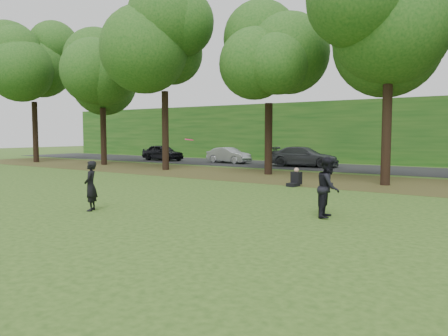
% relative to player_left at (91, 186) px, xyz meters
% --- Properties ---
extents(ground, '(120.00, 120.00, 0.00)m').
position_rel_player_left_xyz_m(ground, '(1.68, -0.29, -0.77)').
color(ground, '#264616').
rests_on(ground, ground).
extents(leaf_litter, '(60.00, 7.00, 0.01)m').
position_rel_player_left_xyz_m(leaf_litter, '(1.68, 12.71, -0.77)').
color(leaf_litter, '#4A331A').
rests_on(leaf_litter, ground).
extents(street, '(70.00, 7.00, 0.02)m').
position_rel_player_left_xyz_m(street, '(1.68, 20.71, -0.76)').
color(street, black).
rests_on(street, ground).
extents(far_hedge, '(70.00, 3.00, 5.00)m').
position_rel_player_left_xyz_m(far_hedge, '(1.68, 26.71, 1.73)').
color(far_hedge, '#154814').
rests_on(far_hedge, ground).
extents(player_left, '(0.63, 0.67, 1.54)m').
position_rel_player_left_xyz_m(player_left, '(0.00, 0.00, 0.00)').
color(player_left, black).
rests_on(player_left, ground).
extents(player_right, '(0.80, 0.94, 1.71)m').
position_rel_player_left_xyz_m(player_right, '(6.40, 3.17, 0.09)').
color(player_right, black).
rests_on(player_right, ground).
extents(parked_cars, '(38.96, 3.89, 1.42)m').
position_rel_player_left_xyz_m(parked_cars, '(0.78, 19.74, -0.09)').
color(parked_cars, black).
rests_on(parked_cars, street).
extents(frisbee, '(0.37, 0.38, 0.06)m').
position_rel_player_left_xyz_m(frisbee, '(2.64, 1.56, 1.42)').
color(frisbee, '#EB135C').
rests_on(frisbee, ground).
extents(seated_person, '(0.48, 0.77, 0.83)m').
position_rel_player_left_xyz_m(seated_person, '(2.44, 9.35, -0.46)').
color(seated_person, black).
rests_on(seated_person, ground).
extents(tree_line, '(55.30, 7.90, 12.31)m').
position_rel_player_left_xyz_m(tree_line, '(1.34, 12.65, 7.07)').
color(tree_line, black).
rests_on(tree_line, ground).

